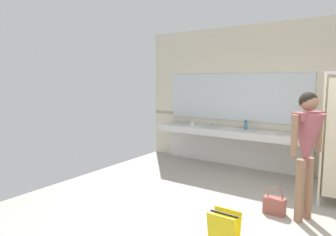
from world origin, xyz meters
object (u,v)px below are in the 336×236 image
person_standing (307,140)px  soap_dispenser (245,125)px  handbag (274,205)px  paper_cup (193,124)px

person_standing → soap_dispenser: (-1.47, 1.87, -0.16)m
person_standing → handbag: person_standing is taller
paper_cup → handbag: bearing=-36.1°
handbag → soap_dispenser: 2.34m
handbag → paper_cup: 2.84m
person_standing → paper_cup: 3.01m
person_standing → handbag: size_ratio=4.41×
person_standing → soap_dispenser: person_standing is taller
handbag → soap_dispenser: bearing=120.3°
person_standing → handbag: (-0.35, -0.04, -0.94)m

